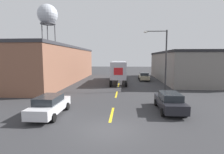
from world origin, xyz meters
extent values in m
plane|color=#333335|center=(0.00, 0.00, 0.00)|extent=(160.00, 160.00, 0.00)
cube|color=yellow|center=(0.00, 3.10, 0.00)|extent=(0.20, 3.65, 0.01)
cube|color=yellow|center=(0.00, 10.77, 0.00)|extent=(0.20, 3.65, 0.01)
cube|color=yellow|center=(0.00, 18.44, 0.00)|extent=(0.20, 3.65, 0.01)
cube|color=brown|center=(-13.64, 21.99, 3.08)|extent=(11.46, 27.91, 6.17)
cube|color=#333338|center=(-13.64, 21.99, 6.37)|extent=(11.66, 28.11, 0.40)
cube|color=slate|center=(13.41, 25.09, 2.65)|extent=(11.01, 21.19, 5.29)
cube|color=#232326|center=(13.41, 25.09, 5.49)|extent=(11.21, 21.39, 0.40)
cube|color=silver|center=(-0.19, 27.21, 1.94)|extent=(2.39, 2.74, 2.86)
cube|color=#A8A8B2|center=(-0.06, 20.60, 2.48)|extent=(2.66, 9.97, 2.72)
cube|color=red|center=(0.04, 15.63, 2.48)|extent=(1.35, 0.06, 1.09)
cylinder|color=black|center=(1.03, 27.57, 0.51)|extent=(0.30, 1.02, 1.02)
cylinder|color=black|center=(-1.43, 27.52, 0.51)|extent=(0.30, 1.02, 1.02)
cylinder|color=black|center=(1.05, 26.49, 0.51)|extent=(0.30, 1.02, 1.02)
cylinder|color=black|center=(-1.41, 26.44, 0.51)|extent=(0.30, 1.02, 1.02)
cylinder|color=black|center=(1.23, 17.87, 0.51)|extent=(0.30, 1.02, 1.02)
cylinder|color=black|center=(-1.23, 17.82, 0.51)|extent=(0.30, 1.02, 1.02)
cylinder|color=black|center=(1.26, 16.47, 0.51)|extent=(0.30, 1.02, 1.02)
cylinder|color=black|center=(-1.20, 16.42, 0.51)|extent=(0.30, 1.02, 1.02)
cube|color=black|center=(4.83, 4.41, 0.67)|extent=(1.76, 4.78, 0.72)
cube|color=#23282D|center=(4.83, 4.26, 1.30)|extent=(1.55, 2.48, 0.54)
cylinder|color=black|center=(5.71, 5.89, 0.32)|extent=(0.22, 0.63, 0.63)
cylinder|color=black|center=(3.94, 5.89, 0.32)|extent=(0.22, 0.63, 0.63)
cylinder|color=black|center=(5.71, 2.92, 0.32)|extent=(0.22, 0.63, 0.63)
cylinder|color=black|center=(3.94, 2.92, 0.32)|extent=(0.22, 0.63, 0.63)
cube|color=tan|center=(4.83, 24.73, 0.67)|extent=(1.76, 4.78, 0.72)
cube|color=#23282D|center=(4.83, 24.59, 1.30)|extent=(1.55, 2.48, 0.54)
cylinder|color=black|center=(5.71, 26.22, 0.32)|extent=(0.22, 0.63, 0.63)
cylinder|color=black|center=(3.94, 26.22, 0.32)|extent=(0.22, 0.63, 0.63)
cylinder|color=black|center=(5.71, 23.25, 0.32)|extent=(0.22, 0.63, 0.63)
cylinder|color=black|center=(3.94, 23.25, 0.32)|extent=(0.22, 0.63, 0.63)
cube|color=silver|center=(-4.83, 2.54, 0.67)|extent=(1.76, 4.78, 0.72)
cube|color=#23282D|center=(-4.83, 2.40, 1.30)|extent=(1.55, 2.48, 0.54)
cylinder|color=black|center=(-3.94, 4.02, 0.32)|extent=(0.22, 0.63, 0.63)
cylinder|color=black|center=(-5.71, 4.02, 0.32)|extent=(0.22, 0.63, 0.63)
cylinder|color=black|center=(-3.94, 1.06, 0.32)|extent=(0.22, 0.63, 0.63)
cylinder|color=black|center=(-5.71, 1.06, 0.32)|extent=(0.22, 0.63, 0.63)
cylinder|color=#47474C|center=(-20.00, 41.65, 7.41)|extent=(0.28, 0.28, 14.82)
cylinder|color=#47474C|center=(-23.12, 43.45, 7.41)|extent=(0.28, 0.28, 14.82)
cylinder|color=#47474C|center=(-23.12, 39.85, 7.41)|extent=(0.28, 0.28, 14.82)
cylinder|color=#4C4C51|center=(-22.08, 41.65, 14.62)|extent=(4.44, 4.44, 0.30)
sphere|color=#B7BCC6|center=(-22.08, 41.65, 17.35)|extent=(5.94, 5.94, 5.94)
cylinder|color=#2D2D30|center=(6.60, 13.95, 4.11)|extent=(0.20, 0.20, 8.22)
cylinder|color=#2D2D30|center=(5.19, 13.95, 8.07)|extent=(2.82, 0.11, 0.11)
ellipsoid|color=silver|center=(3.78, 13.95, 7.97)|extent=(0.56, 0.32, 0.22)
camera|label=1|loc=(1.02, -10.42, 4.49)|focal=28.00mm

